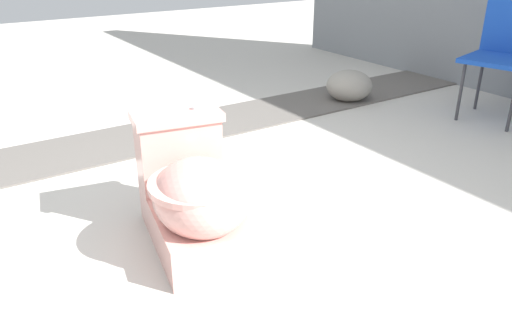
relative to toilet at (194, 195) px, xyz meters
name	(u,v)px	position (x,y,z in m)	size (l,w,h in m)	color
ground_plane	(204,246)	(0.05, 0.01, -0.22)	(14.00, 14.00, 0.00)	beige
gravel_strip	(178,130)	(-1.25, 0.51, -0.21)	(0.56, 8.00, 0.01)	#605B56
toilet	(194,195)	(0.00, 0.00, 0.00)	(0.69, 0.48, 0.52)	#E09E93
folding_chair_left	(509,44)	(-0.28, 2.53, 0.29)	(0.53, 0.53, 0.83)	#1947B2
boulder_near	(349,86)	(-1.14, 1.91, -0.10)	(0.35, 0.31, 0.24)	gray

